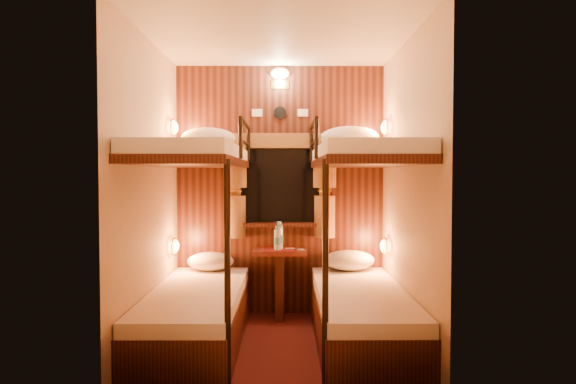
{
  "coord_description": "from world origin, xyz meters",
  "views": [
    {
      "loc": [
        0.06,
        -3.95,
        1.36
      ],
      "look_at": [
        0.07,
        0.15,
        1.22
      ],
      "focal_mm": 32.0,
      "sensor_mm": 36.0,
      "label": 1
    }
  ],
  "objects_px": {
    "bunk_left": "(196,276)",
    "bottle_right": "(279,237)",
    "table": "(280,274)",
    "bottle_left": "(277,240)",
    "bunk_right": "(361,275)"
  },
  "relations": [
    {
      "from": "table",
      "to": "bottle_left",
      "type": "relative_size",
      "value": 2.9
    },
    {
      "from": "bunk_left",
      "to": "bunk_right",
      "type": "distance_m",
      "value": 1.3
    },
    {
      "from": "table",
      "to": "bunk_left",
      "type": "bearing_deg",
      "value": -129.67
    },
    {
      "from": "table",
      "to": "bottle_right",
      "type": "bearing_deg",
      "value": 111.68
    },
    {
      "from": "bunk_right",
      "to": "bottle_right",
      "type": "bearing_deg",
      "value": 129.41
    },
    {
      "from": "bunk_left",
      "to": "table",
      "type": "bearing_deg",
      "value": 50.33
    },
    {
      "from": "bunk_left",
      "to": "table",
      "type": "relative_size",
      "value": 2.9
    },
    {
      "from": "bottle_right",
      "to": "bottle_left",
      "type": "bearing_deg",
      "value": -104.54
    },
    {
      "from": "table",
      "to": "bottle_left",
      "type": "bearing_deg",
      "value": -114.33
    },
    {
      "from": "bunk_right",
      "to": "bottle_right",
      "type": "relative_size",
      "value": 7.21
    },
    {
      "from": "bottle_left",
      "to": "bottle_right",
      "type": "relative_size",
      "value": 0.86
    },
    {
      "from": "bunk_left",
      "to": "bottle_right",
      "type": "bearing_deg",
      "value": 51.09
    },
    {
      "from": "bunk_right",
      "to": "bottle_right",
      "type": "distance_m",
      "value": 1.05
    },
    {
      "from": "table",
      "to": "bottle_right",
      "type": "xyz_separation_m",
      "value": [
        -0.01,
        0.01,
        0.35
      ]
    },
    {
      "from": "bunk_left",
      "to": "bottle_right",
      "type": "distance_m",
      "value": 1.04
    }
  ]
}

